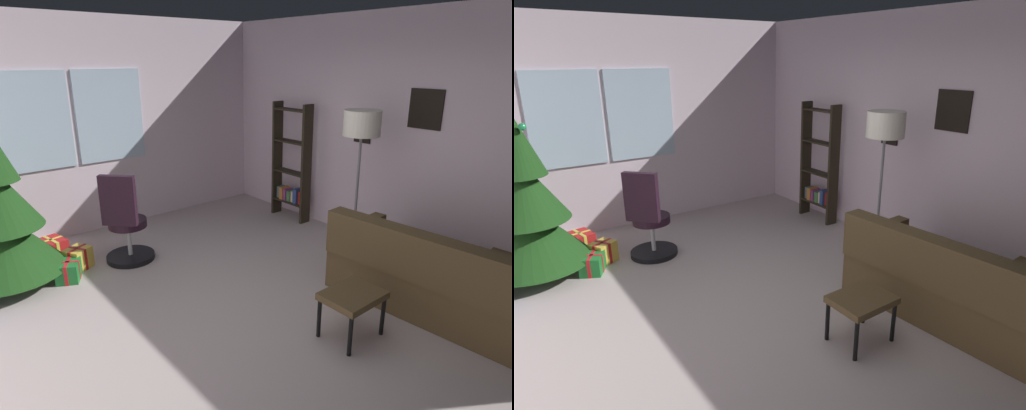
% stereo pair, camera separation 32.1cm
% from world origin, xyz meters
% --- Properties ---
extents(ground_plane, '(4.82, 6.14, 0.10)m').
position_xyz_m(ground_plane, '(0.00, 0.00, -0.05)').
color(ground_plane, '#B1A3A0').
extents(wall_back_with_windows, '(4.82, 0.12, 2.82)m').
position_xyz_m(wall_back_with_windows, '(-0.02, 3.12, 1.42)').
color(wall_back_with_windows, silver).
rests_on(wall_back_with_windows, ground_plane).
extents(wall_right_with_frames, '(0.12, 6.14, 2.82)m').
position_xyz_m(wall_right_with_frames, '(2.46, 0.00, 1.41)').
color(wall_right_with_frames, silver).
rests_on(wall_right_with_frames, ground_plane).
extents(couch, '(1.75, 2.09, 0.84)m').
position_xyz_m(couch, '(1.63, -1.15, 0.29)').
color(couch, brown).
rests_on(couch, ground_plane).
extents(footstool, '(0.50, 0.39, 0.42)m').
position_xyz_m(footstool, '(0.52, -0.78, 0.36)').
color(footstool, brown).
rests_on(footstool, ground_plane).
extents(gift_box_red, '(0.33, 0.37, 0.24)m').
position_xyz_m(gift_box_red, '(-0.98, 2.51, 0.12)').
color(gift_box_red, red).
rests_on(gift_box_red, ground_plane).
extents(gift_box_green, '(0.33, 0.36, 0.22)m').
position_xyz_m(gift_box_green, '(-1.02, 1.82, 0.10)').
color(gift_box_green, '#1E722D').
rests_on(gift_box_green, ground_plane).
extents(gift_box_gold, '(0.33, 0.32, 0.25)m').
position_xyz_m(gift_box_gold, '(-0.84, 2.02, 0.12)').
color(gift_box_gold, gold).
rests_on(gift_box_gold, ground_plane).
extents(office_chair, '(0.58, 0.58, 1.08)m').
position_xyz_m(office_chair, '(-0.32, 1.83, 0.42)').
color(office_chair, black).
rests_on(office_chair, ground_plane).
extents(bookshelf, '(0.18, 0.64, 1.69)m').
position_xyz_m(bookshelf, '(2.19, 1.69, 0.74)').
color(bookshelf, black).
rests_on(bookshelf, ground_plane).
extents(floor_lamp, '(0.41, 0.41, 1.74)m').
position_xyz_m(floor_lamp, '(1.83, 0.23, 1.51)').
color(floor_lamp, slate).
rests_on(floor_lamp, ground_plane).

